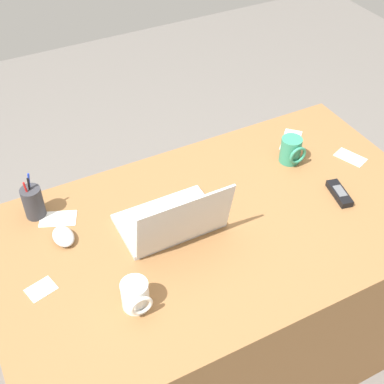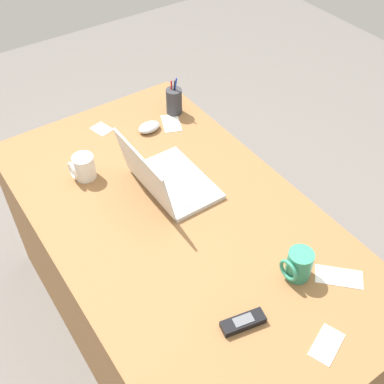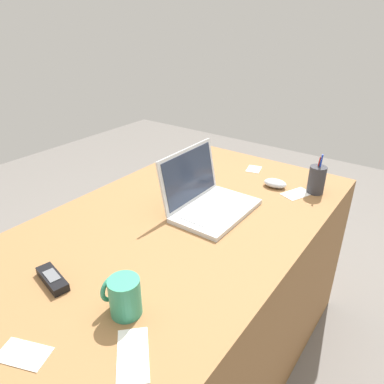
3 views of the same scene
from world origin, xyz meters
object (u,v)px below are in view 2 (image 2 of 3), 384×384
laptop (166,179)px  computer_mouse (149,127)px  coffee_mug_white (298,265)px  pen_holder (174,101)px  cordless_phone (243,322)px  coffee_mug_tall (83,167)px

laptop → computer_mouse: bearing=-20.5°
laptop → computer_mouse: laptop is taller
coffee_mug_white → pen_holder: bearing=-9.5°
cordless_phone → laptop: bearing=-11.2°
laptop → coffee_mug_white: bearing=-167.3°
coffee_mug_tall → pen_holder: pen_holder is taller
coffee_mug_white → coffee_mug_tall: (0.80, 0.35, -0.00)m
computer_mouse → pen_holder: bearing=-77.7°
coffee_mug_white → laptop: bearing=12.7°
laptop → coffee_mug_white: (-0.57, -0.13, 0.01)m
computer_mouse → coffee_mug_tall: coffee_mug_tall is taller
laptop → pen_holder: size_ratio=1.91×
cordless_phone → pen_holder: (1.00, -0.41, 0.05)m
coffee_mug_tall → coffee_mug_white: bearing=-156.1°
coffee_mug_white → cordless_phone: coffee_mug_white is taller
coffee_mug_white → cordless_phone: 0.26m
computer_mouse → cordless_phone: (-0.95, 0.25, -0.01)m
coffee_mug_white → computer_mouse: bearing=-0.0°
computer_mouse → coffee_mug_white: bearing=174.9°
coffee_mug_tall → pen_holder: (0.16, -0.52, 0.01)m
laptop → cordless_phone: laptop is taller
laptop → pen_holder: (0.39, -0.29, 0.01)m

